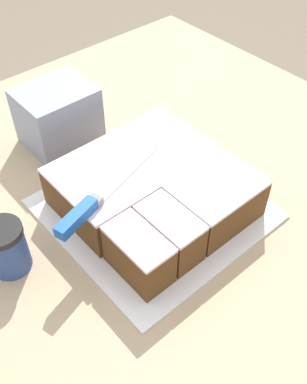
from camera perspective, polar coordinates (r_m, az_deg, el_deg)
The scene contains 7 objects.
ground_plane at distance 1.69m, azimuth -3.96°, elevation -22.41°, with size 8.00×8.00×0.00m, color #7F705B.
countertop at distance 1.29m, azimuth -4.98°, elevation -14.88°, with size 1.40×1.10×0.89m.
cake_board at distance 0.90m, azimuth 0.00°, elevation -2.13°, with size 0.38×0.38×0.01m.
cake at distance 0.87m, azimuth 0.02°, elevation 0.13°, with size 0.31×0.31×0.09m.
knife at distance 0.78m, azimuth -7.86°, elevation -1.49°, with size 0.31×0.11×0.02m.
coffee_cup at distance 0.82m, azimuth -18.19°, elevation -6.74°, with size 0.07×0.07×0.10m.
storage_box at distance 1.05m, azimuth -12.03°, elevation 9.40°, with size 0.16×0.13×0.14m.
Camera 1 is at (-0.33, -0.55, 1.56)m, focal length 42.00 mm.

